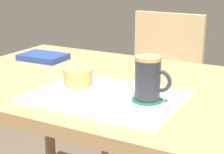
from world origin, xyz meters
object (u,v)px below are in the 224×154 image
wooden_chair (158,91)px  pastry (78,77)px  dining_table (107,107)px  small_book (43,57)px  coffee_mug (149,78)px  pastry_plate (78,87)px

wooden_chair → pastry: bearing=96.2°
dining_table → small_book: bearing=160.9°
small_book → coffee_mug: bearing=-25.0°
dining_table → coffee_mug: bearing=-31.6°
dining_table → pastry: size_ratio=12.80×
pastry_plate → dining_table: bearing=75.8°
pastry → coffee_mug: coffee_mug is taller
dining_table → wooden_chair: 0.75m
pastry_plate → small_book: 0.42m
wooden_chair → pastry_plate: wooden_chair is taller
pastry_plate → coffee_mug: size_ratio=1.35×
wooden_chair → small_book: 0.71m
coffee_mug → small_book: bearing=156.2°
coffee_mug → small_book: (-0.56, 0.25, -0.06)m
coffee_mug → small_book: size_ratio=0.67×
dining_table → coffee_mug: 0.28m
dining_table → pastry_plate: size_ratio=6.85×
dining_table → small_book: 0.40m
pastry_plate → coffee_mug: 0.24m
dining_table → pastry_plate: bearing=-104.2°
pastry_plate → coffee_mug: (0.23, 0.00, 0.06)m
coffee_mug → wooden_chair: bearing=109.5°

